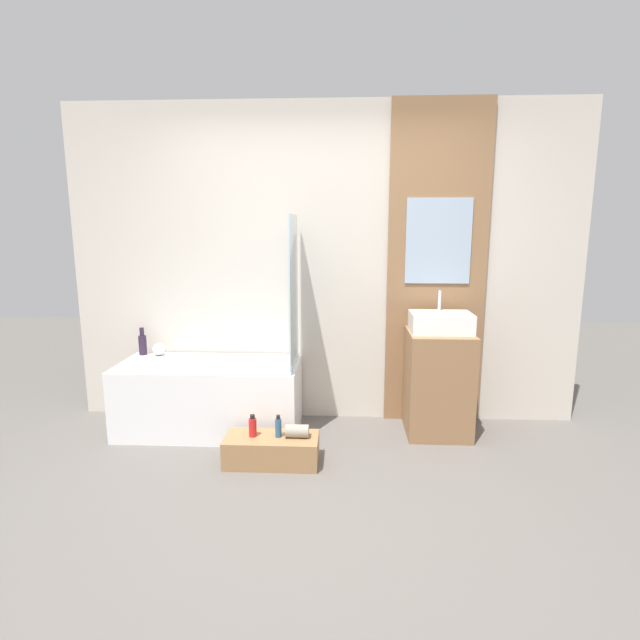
{
  "coord_description": "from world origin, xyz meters",
  "views": [
    {
      "loc": [
        0.18,
        -2.55,
        1.63
      ],
      "look_at": [
        0.01,
        0.73,
        1.01
      ],
      "focal_mm": 28.0,
      "sensor_mm": 36.0,
      "label": 1
    }
  ],
  "objects_px": {
    "bathtub": "(210,397)",
    "wooden_step_bench": "(272,450)",
    "sink": "(441,322)",
    "vase_tall_dark": "(143,344)",
    "vase_round_light": "(159,349)",
    "bottle_soap_primary": "(253,427)",
    "bottle_soap_secondary": "(278,427)"
  },
  "relations": [
    {
      "from": "sink",
      "to": "vase_tall_dark",
      "type": "height_order",
      "value": "sink"
    },
    {
      "from": "vase_round_light",
      "to": "bottle_soap_primary",
      "type": "distance_m",
      "value": 1.25
    },
    {
      "from": "wooden_step_bench",
      "to": "sink",
      "type": "height_order",
      "value": "sink"
    },
    {
      "from": "vase_tall_dark",
      "to": "bottle_soap_primary",
      "type": "relative_size",
      "value": 1.48
    },
    {
      "from": "wooden_step_bench",
      "to": "vase_tall_dark",
      "type": "bearing_deg",
      "value": 146.83
    },
    {
      "from": "bottle_soap_primary",
      "to": "bottle_soap_secondary",
      "type": "height_order",
      "value": "same"
    },
    {
      "from": "wooden_step_bench",
      "to": "bottle_soap_secondary",
      "type": "bearing_deg",
      "value": 0.0
    },
    {
      "from": "sink",
      "to": "wooden_step_bench",
      "type": "bearing_deg",
      "value": -154.27
    },
    {
      "from": "sink",
      "to": "bottle_soap_primary",
      "type": "bearing_deg",
      "value": -156.43
    },
    {
      "from": "bathtub",
      "to": "bottle_soap_primary",
      "type": "xyz_separation_m",
      "value": [
        0.44,
        -0.54,
        -0.02
      ]
    },
    {
      "from": "wooden_step_bench",
      "to": "vase_tall_dark",
      "type": "height_order",
      "value": "vase_tall_dark"
    },
    {
      "from": "vase_round_light",
      "to": "bottle_soap_primary",
      "type": "height_order",
      "value": "vase_round_light"
    },
    {
      "from": "wooden_step_bench",
      "to": "vase_round_light",
      "type": "bearing_deg",
      "value": 144.1
    },
    {
      "from": "sink",
      "to": "vase_round_light",
      "type": "height_order",
      "value": "sink"
    },
    {
      "from": "bathtub",
      "to": "bottle_soap_primary",
      "type": "height_order",
      "value": "bathtub"
    },
    {
      "from": "bottle_soap_secondary",
      "to": "wooden_step_bench",
      "type": "bearing_deg",
      "value": 180.0
    },
    {
      "from": "bottle_soap_primary",
      "to": "vase_round_light",
      "type": "bearing_deg",
      "value": 140.47
    },
    {
      "from": "sink",
      "to": "bathtub",
      "type": "bearing_deg",
      "value": -178.36
    },
    {
      "from": "vase_round_light",
      "to": "bottle_soap_primary",
      "type": "xyz_separation_m",
      "value": [
        0.93,
        -0.76,
        -0.35
      ]
    },
    {
      "from": "vase_tall_dark",
      "to": "wooden_step_bench",
      "type": "bearing_deg",
      "value": -33.17
    },
    {
      "from": "sink",
      "to": "bottle_soap_primary",
      "type": "xyz_separation_m",
      "value": [
        -1.37,
        -0.6,
        -0.63
      ]
    },
    {
      "from": "vase_tall_dark",
      "to": "vase_round_light",
      "type": "height_order",
      "value": "vase_tall_dark"
    },
    {
      "from": "vase_round_light",
      "to": "bottle_soap_secondary",
      "type": "bearing_deg",
      "value": -34.68
    },
    {
      "from": "bottle_soap_primary",
      "to": "bottle_soap_secondary",
      "type": "distance_m",
      "value": 0.18
    },
    {
      "from": "vase_tall_dark",
      "to": "bottle_soap_secondary",
      "type": "xyz_separation_m",
      "value": [
        1.25,
        -0.78,
        -0.39
      ]
    },
    {
      "from": "bathtub",
      "to": "bottle_soap_primary",
      "type": "relative_size",
      "value": 9.05
    },
    {
      "from": "bottle_soap_primary",
      "to": "bottle_soap_secondary",
      "type": "bearing_deg",
      "value": 0.0
    },
    {
      "from": "bathtub",
      "to": "wooden_step_bench",
      "type": "relative_size",
      "value": 2.19
    },
    {
      "from": "bathtub",
      "to": "vase_round_light",
      "type": "xyz_separation_m",
      "value": [
        -0.48,
        0.22,
        0.33
      ]
    },
    {
      "from": "bottle_soap_secondary",
      "to": "vase_tall_dark",
      "type": "bearing_deg",
      "value": 147.86
    },
    {
      "from": "sink",
      "to": "vase_round_light",
      "type": "bearing_deg",
      "value": 175.83
    },
    {
      "from": "bottle_soap_primary",
      "to": "vase_tall_dark",
      "type": "bearing_deg",
      "value": 143.76
    }
  ]
}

